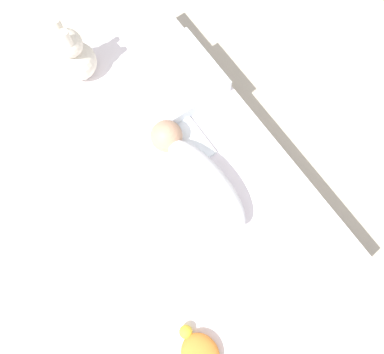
# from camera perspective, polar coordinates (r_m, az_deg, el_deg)

# --- Properties ---
(ground_plane) EXTENTS (12.00, 12.00, 0.00)m
(ground_plane) POSITION_cam_1_polar(r_m,az_deg,el_deg) (1.74, -1.76, -1.36)
(ground_plane) COLOR #B2A893
(bed_mattress) EXTENTS (1.53, 0.83, 0.22)m
(bed_mattress) POSITION_cam_1_polar(r_m,az_deg,el_deg) (1.64, -1.87, -0.38)
(bed_mattress) COLOR white
(bed_mattress) RESTS_ON ground_plane
(burp_cloth) EXTENTS (0.26, 0.19, 0.02)m
(burp_cloth) POSITION_cam_1_polar(r_m,az_deg,el_deg) (1.57, -1.82, 5.51)
(burp_cloth) COLOR white
(burp_cloth) RESTS_ON bed_mattress
(swaddled_baby) EXTENTS (0.54, 0.18, 0.15)m
(swaddled_baby) POSITION_cam_1_polar(r_m,az_deg,el_deg) (1.45, 1.03, 0.30)
(swaddled_baby) COLOR white
(swaddled_baby) RESTS_ON bed_mattress
(pillow) EXTENTS (0.33, 0.32, 0.08)m
(pillow) POSITION_cam_1_polar(r_m,az_deg,el_deg) (1.66, -2.05, 14.85)
(pillow) COLOR white
(pillow) RESTS_ON bed_mattress
(bunny_plush) EXTENTS (0.16, 0.16, 0.31)m
(bunny_plush) POSITION_cam_1_polar(r_m,az_deg,el_deg) (1.70, -17.43, 17.14)
(bunny_plush) COLOR beige
(bunny_plush) RESTS_ON bed_mattress
(turtle_plush) EXTENTS (0.19, 0.13, 0.06)m
(turtle_plush) POSITION_cam_1_polar(r_m,az_deg,el_deg) (1.46, 1.11, -25.22)
(turtle_plush) COLOR orange
(turtle_plush) RESTS_ON bed_mattress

